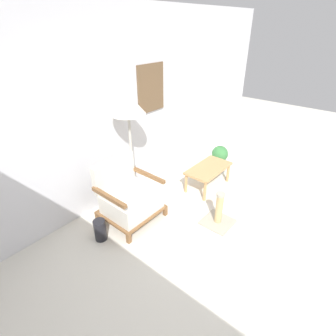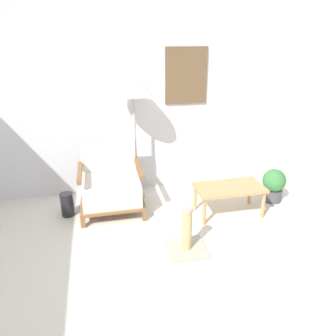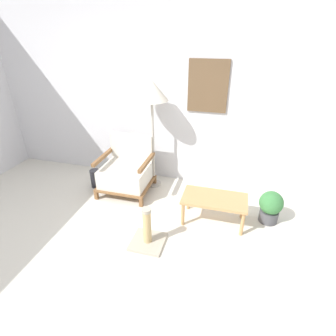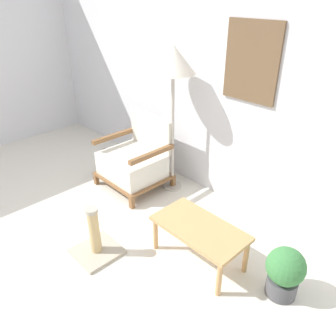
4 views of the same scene
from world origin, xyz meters
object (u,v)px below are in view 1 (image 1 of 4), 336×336
(armchair, at_px, (129,198))
(coffee_table, at_px, (208,170))
(potted_plant, at_px, (220,156))
(scratching_post, at_px, (218,215))
(floor_lamp, at_px, (128,107))
(vase, at_px, (100,230))

(armchair, height_order, coffee_table, armchair)
(coffee_table, distance_m, potted_plant, 0.73)
(coffee_table, distance_m, scratching_post, 0.94)
(coffee_table, height_order, potted_plant, potted_plant)
(floor_lamp, distance_m, potted_plant, 2.19)
(coffee_table, height_order, scratching_post, scratching_post)
(armchair, relative_size, floor_lamp, 0.50)
(armchair, height_order, potted_plant, armchair)
(floor_lamp, height_order, coffee_table, floor_lamp)
(coffee_table, relative_size, vase, 2.79)
(coffee_table, xyz_separation_m, potted_plant, (0.70, 0.19, -0.08))
(potted_plant, bearing_deg, floor_lamp, 164.02)
(armchair, xyz_separation_m, scratching_post, (0.69, -1.02, -0.19))
(armchair, bearing_deg, coffee_table, -16.31)
(armchair, distance_m, coffee_table, 1.44)
(vase, distance_m, scratching_post, 1.57)
(armchair, height_order, scratching_post, armchair)
(armchair, bearing_deg, scratching_post, -55.97)
(armchair, distance_m, floor_lamp, 1.22)
(potted_plant, bearing_deg, armchair, 174.11)
(armchair, height_order, vase, armchair)
(armchair, xyz_separation_m, potted_plant, (2.09, -0.22, -0.10))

